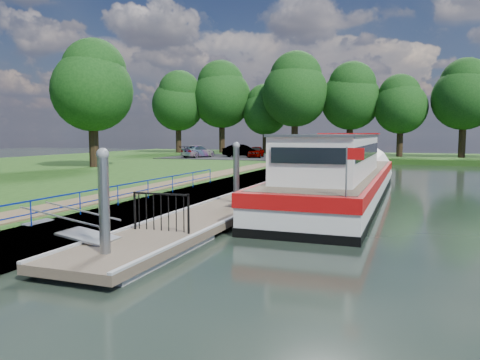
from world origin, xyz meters
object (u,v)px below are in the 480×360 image
(barge, at_px, (342,177))
(car_b, at_px, (242,151))
(pontoon, at_px, (267,195))
(car_c, at_px, (198,151))
(car_a, at_px, (256,152))

(barge, distance_m, car_b, 26.66)
(pontoon, bearing_deg, barge, 19.91)
(pontoon, height_order, car_c, car_c)
(pontoon, bearing_deg, car_a, 109.54)
(pontoon, relative_size, car_a, 8.65)
(pontoon, distance_m, car_b, 26.22)
(barge, bearing_deg, pontoon, -160.09)
(pontoon, relative_size, barge, 1.42)
(barge, relative_size, car_b, 5.27)
(car_a, relative_size, car_c, 0.81)
(car_b, bearing_deg, barge, -142.75)
(car_c, bearing_deg, pontoon, 138.27)
(car_b, bearing_deg, pontoon, -150.99)
(pontoon, xyz_separation_m, car_c, (-14.39, 22.23, 1.27))
(car_a, bearing_deg, pontoon, -79.20)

